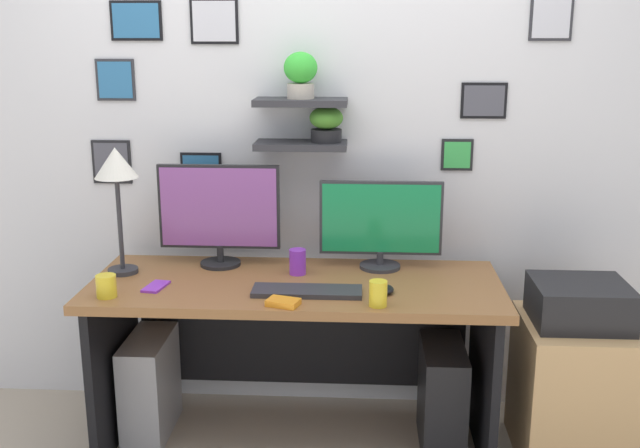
% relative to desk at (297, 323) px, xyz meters
% --- Properties ---
extents(ground_plane, '(8.00, 8.00, 0.00)m').
position_rel_desk_xyz_m(ground_plane, '(0.00, -0.06, -0.54)').
color(ground_plane, tan).
extents(back_wall_assembly, '(4.40, 0.24, 2.70)m').
position_rel_desk_xyz_m(back_wall_assembly, '(-0.00, 0.38, 0.81)').
color(back_wall_assembly, silver).
rests_on(back_wall_assembly, ground).
extents(desk, '(1.72, 0.68, 0.75)m').
position_rel_desk_xyz_m(desk, '(0.00, 0.00, 0.00)').
color(desk, brown).
rests_on(desk, ground).
extents(monitor_left, '(0.54, 0.18, 0.45)m').
position_rel_desk_xyz_m(monitor_left, '(-0.36, 0.16, 0.45)').
color(monitor_left, black).
rests_on(monitor_left, desk).
extents(monitor_right, '(0.54, 0.18, 0.39)m').
position_rel_desk_xyz_m(monitor_right, '(0.36, 0.16, 0.41)').
color(monitor_right, '#2D2D33').
rests_on(monitor_right, desk).
extents(keyboard, '(0.44, 0.14, 0.02)m').
position_rel_desk_xyz_m(keyboard, '(0.06, -0.20, 0.22)').
color(keyboard, '#2D2D33').
rests_on(keyboard, desk).
extents(computer_mouse, '(0.06, 0.09, 0.03)m').
position_rel_desk_xyz_m(computer_mouse, '(0.38, -0.17, 0.22)').
color(computer_mouse, black).
rests_on(computer_mouse, desk).
extents(desk_lamp, '(0.18, 0.18, 0.55)m').
position_rel_desk_xyz_m(desk_lamp, '(-0.76, 0.02, 0.65)').
color(desk_lamp, '#2D2D33').
rests_on(desk_lamp, desk).
extents(cell_phone, '(0.09, 0.15, 0.01)m').
position_rel_desk_xyz_m(cell_phone, '(-0.57, -0.16, 0.21)').
color(cell_phone, purple).
rests_on(cell_phone, desk).
extents(coffee_mug, '(0.08, 0.08, 0.09)m').
position_rel_desk_xyz_m(coffee_mug, '(-0.73, -0.28, 0.25)').
color(coffee_mug, yellow).
rests_on(coffee_mug, desk).
extents(pen_cup, '(0.07, 0.07, 0.10)m').
position_rel_desk_xyz_m(pen_cup, '(0.34, -0.32, 0.26)').
color(pen_cup, yellow).
rests_on(pen_cup, desk).
extents(scissors_tray, '(0.14, 0.11, 0.02)m').
position_rel_desk_xyz_m(scissors_tray, '(-0.02, -0.34, 0.22)').
color(scissors_tray, orange).
rests_on(scissors_tray, desk).
extents(water_cup, '(0.07, 0.07, 0.11)m').
position_rel_desk_xyz_m(water_cup, '(0.00, 0.05, 0.26)').
color(water_cup, purple).
rests_on(water_cup, desk).
extents(drawer_cabinet, '(0.44, 0.50, 0.61)m').
position_rel_desk_xyz_m(drawer_cabinet, '(1.17, -0.08, -0.24)').
color(drawer_cabinet, tan).
rests_on(drawer_cabinet, ground).
extents(printer, '(0.38, 0.34, 0.17)m').
position_rel_desk_xyz_m(printer, '(1.17, -0.08, 0.15)').
color(printer, black).
rests_on(printer, drawer_cabinet).
extents(computer_tower_left, '(0.18, 0.40, 0.46)m').
position_rel_desk_xyz_m(computer_tower_left, '(-0.67, -0.00, -0.32)').
color(computer_tower_left, '#99999E').
rests_on(computer_tower_left, ground).
extents(computer_tower_right, '(0.18, 0.40, 0.47)m').
position_rel_desk_xyz_m(computer_tower_right, '(0.63, -0.05, -0.31)').
color(computer_tower_right, black).
rests_on(computer_tower_right, ground).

